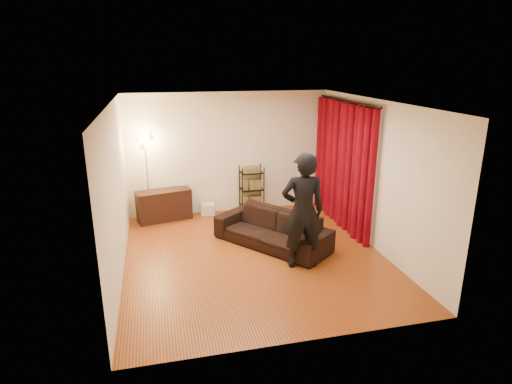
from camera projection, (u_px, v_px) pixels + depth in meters
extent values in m
plane|color=#96511E|center=(254.00, 256.00, 7.65)|extent=(5.00, 5.00, 0.00)
plane|color=white|center=(254.00, 103.00, 6.84)|extent=(5.00, 5.00, 0.00)
plane|color=white|center=(229.00, 153.00, 9.57)|extent=(5.00, 0.00, 5.00)
plane|color=white|center=(304.00, 242.00, 4.92)|extent=(5.00, 0.00, 5.00)
plane|color=white|center=(116.00, 193.00, 6.75)|extent=(0.00, 5.00, 5.00)
plane|color=white|center=(375.00, 175.00, 7.74)|extent=(0.00, 5.00, 5.00)
cylinder|color=black|center=(348.00, 101.00, 8.40)|extent=(0.04, 2.65, 0.04)
imported|color=black|center=(272.00, 229.00, 8.00)|extent=(2.04, 2.27, 0.65)
imported|color=black|center=(303.00, 211.00, 7.00)|extent=(0.77, 0.56, 1.97)
cube|color=black|center=(164.00, 205.00, 9.28)|extent=(1.21, 0.68, 0.67)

